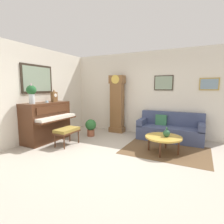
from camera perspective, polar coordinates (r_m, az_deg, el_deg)
ground_plane at (r=4.36m, az=-0.71°, el=-14.28°), size 6.40×6.00×0.10m
wall_left at (r=5.74m, az=-24.48°, el=5.31°), size 0.13×4.90×2.80m
wall_back at (r=6.27m, az=9.67°, el=5.99°), size 5.30×0.13×2.80m
area_rug at (r=4.81m, az=16.81°, el=-11.82°), size 2.10×1.50×0.01m
piano at (r=5.66m, az=-20.30°, el=-2.87°), size 0.87×1.44×1.16m
piano_bench at (r=5.08m, az=-14.37°, el=-5.94°), size 0.42×0.70×0.48m
grandfather_clock at (r=6.31m, az=1.64°, el=2.11°), size 0.52×0.34×2.03m
couch at (r=5.75m, az=18.23°, el=-5.43°), size 1.90×0.80×0.84m
coffee_table at (r=4.55m, az=16.28°, el=-7.94°), size 0.88×0.88×0.41m
mantel_clock at (r=5.81m, az=-18.18°, el=4.89°), size 0.13×0.18×0.38m
flower_vase at (r=5.26m, az=-24.58°, el=5.87°), size 0.26×0.26×0.58m
teacup at (r=5.56m, az=-20.28°, el=3.16°), size 0.12×0.12×0.06m
green_jug at (r=4.51m, az=17.19°, el=-6.58°), size 0.17×0.17×0.24m
potted_plant at (r=5.90m, az=-6.88°, el=-4.66°), size 0.36×0.36×0.56m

